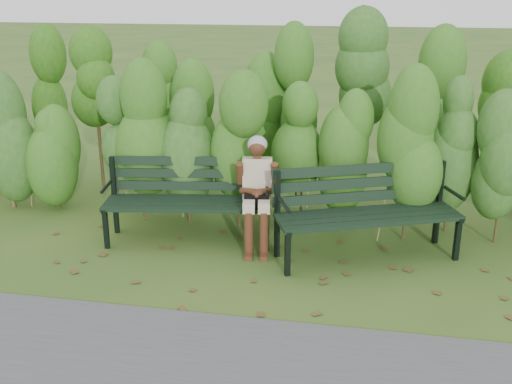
# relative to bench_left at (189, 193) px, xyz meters

# --- Properties ---
(ground) EXTENTS (80.00, 80.00, 0.00)m
(ground) POSITION_rel_bench_left_xyz_m (0.86, -0.72, -0.56)
(ground) COLOR #2E561E
(hedge_band) EXTENTS (11.04, 1.67, 2.42)m
(hedge_band) POSITION_rel_bench_left_xyz_m (0.86, 1.14, 0.70)
(hedge_band) COLOR #47381E
(hedge_band) RESTS_ON ground
(leaf_litter) EXTENTS (6.03, 2.18, 0.01)m
(leaf_litter) POSITION_rel_bench_left_xyz_m (0.81, -0.79, -0.55)
(leaf_litter) COLOR brown
(leaf_litter) RESTS_ON ground
(bench_left) EXTENTS (1.96, 0.90, 0.95)m
(bench_left) POSITION_rel_bench_left_xyz_m (0.00, 0.00, 0.00)
(bench_left) COLOR black
(bench_left) RESTS_ON ground
(bench_right) EXTENTS (2.06, 1.33, 0.98)m
(bench_right) POSITION_rel_bench_left_xyz_m (2.00, -0.09, 0.02)
(bench_right) COLOR black
(bench_right) RESTS_ON ground
(seated_woman) EXTENTS (0.49, 0.72, 1.26)m
(seated_woman) POSITION_rel_bench_left_xyz_m (0.81, -0.06, 0.17)
(seated_woman) COLOR beige
(seated_woman) RESTS_ON ground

